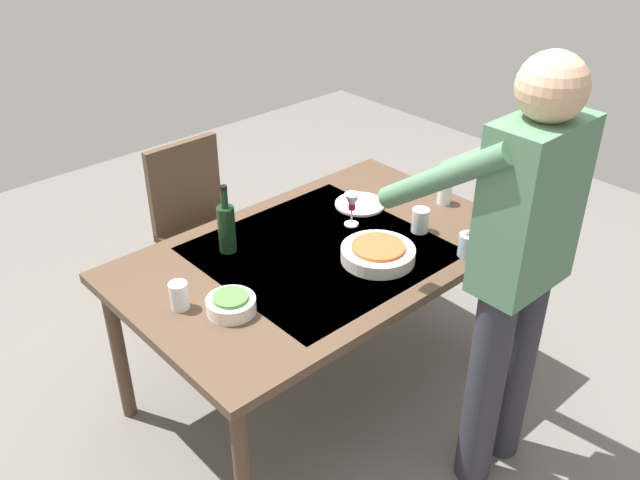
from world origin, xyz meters
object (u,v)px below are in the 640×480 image
at_px(dining_table, 320,264).
at_px(chair_near, 198,220).
at_px(wine_bottle, 227,227).
at_px(water_cup_far_right, 179,296).
at_px(serving_bowl_pasta, 378,253).
at_px(water_cup_near_right, 445,194).
at_px(water_cup_near_left, 420,220).
at_px(water_cup_far_left, 468,245).
at_px(wine_glass_left, 352,204).
at_px(person_server, 516,260).
at_px(side_bowl_salad, 231,304).
at_px(dinner_plate_near, 360,204).

height_order(dining_table, chair_near, chair_near).
xyz_separation_m(chair_near, wine_bottle, (0.25, 0.63, 0.32)).
xyz_separation_m(water_cup_far_right, serving_bowl_pasta, (-0.76, 0.26, -0.02)).
distance_m(dining_table, water_cup_near_right, 0.72).
relative_size(dining_table, water_cup_near_left, 15.43).
bearing_deg(water_cup_far_left, water_cup_far_right, -24.29).
xyz_separation_m(water_cup_far_left, serving_bowl_pasta, (0.29, -0.22, -0.02)).
bearing_deg(wine_bottle, serving_bowl_pasta, 130.92).
relative_size(wine_bottle, wine_glass_left, 1.96).
xyz_separation_m(water_cup_near_right, serving_bowl_pasta, (0.58, 0.14, -0.01)).
relative_size(person_server, water_cup_near_left, 15.97).
bearing_deg(side_bowl_salad, water_cup_near_right, -179.02).
height_order(person_server, wine_glass_left, person_server).
distance_m(water_cup_near_left, water_cup_far_left, 0.26).
xyz_separation_m(person_server, water_cup_far_left, (-0.20, -0.34, -0.17)).
distance_m(water_cup_far_left, serving_bowl_pasta, 0.37).
relative_size(wine_glass_left, water_cup_far_left, 1.55).
bearing_deg(person_server, water_cup_far_right, -43.58).
distance_m(chair_near, water_cup_near_right, 1.24).
xyz_separation_m(water_cup_far_left, dinner_plate_near, (0.02, -0.60, -0.04)).
relative_size(water_cup_near_right, dinner_plate_near, 0.41).
bearing_deg(water_cup_far_right, serving_bowl_pasta, 161.29).
bearing_deg(person_server, wine_glass_left, -92.10).
xyz_separation_m(chair_near, serving_bowl_pasta, (-0.16, 1.10, 0.24)).
bearing_deg(chair_near, serving_bowl_pasta, 98.13).
distance_m(wine_bottle, water_cup_near_left, 0.83).
distance_m(wine_glass_left, water_cup_far_left, 0.53).
distance_m(chair_near, dinner_plate_near, 0.87).
xyz_separation_m(side_bowl_salad, dinner_plate_near, (-0.92, -0.27, -0.03)).
relative_size(serving_bowl_pasta, side_bowl_salad, 1.67).
xyz_separation_m(wine_bottle, dinner_plate_near, (-0.68, 0.08, -0.10)).
height_order(dining_table, water_cup_far_left, water_cup_far_left).
relative_size(wine_bottle, dinner_plate_near, 1.29).
distance_m(person_server, water_cup_near_left, 0.65).
distance_m(water_cup_far_left, water_cup_far_right, 1.16).
bearing_deg(serving_bowl_pasta, chair_near, -81.87).
height_order(water_cup_far_left, water_cup_far_right, water_cup_far_right).
bearing_deg(serving_bowl_pasta, wine_glass_left, -113.91).
bearing_deg(side_bowl_salad, chair_near, -116.23).
bearing_deg(water_cup_near_left, water_cup_far_left, 88.25).
bearing_deg(chair_near, water_cup_near_right, 127.64).
distance_m(water_cup_far_right, dinner_plate_near, 1.05).
bearing_deg(dining_table, water_cup_near_left, 158.22).
bearing_deg(water_cup_near_right, dinner_plate_near, -38.67).
bearing_deg(person_server, water_cup_near_left, -109.40).
bearing_deg(water_cup_near_left, water_cup_near_right, -161.33).
distance_m(dining_table, dinner_plate_near, 0.44).
distance_m(dining_table, chair_near, 0.90).
height_order(water_cup_far_right, side_bowl_salad, water_cup_far_right).
bearing_deg(wine_glass_left, side_bowl_salad, 12.02).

